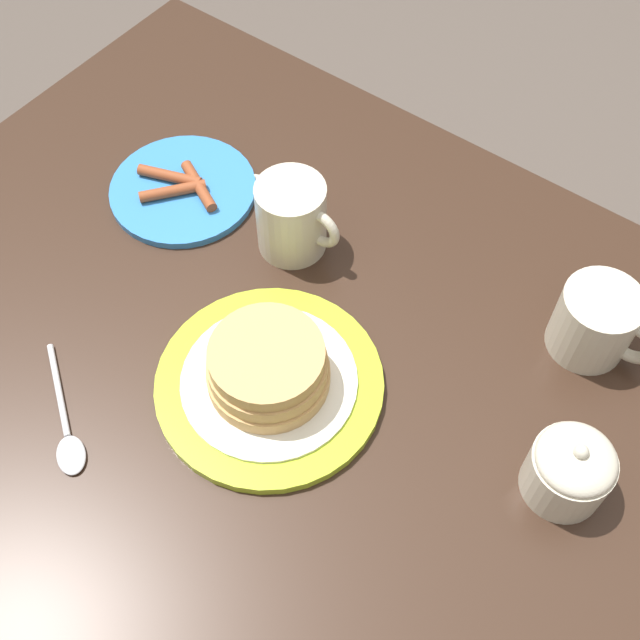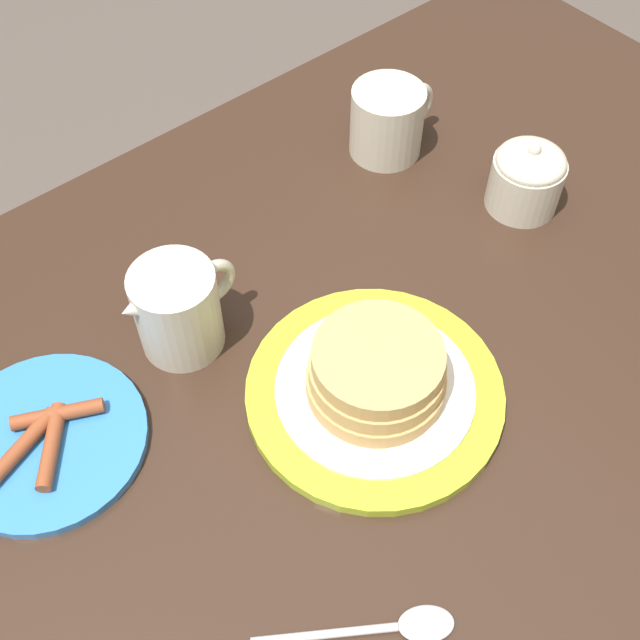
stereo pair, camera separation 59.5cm
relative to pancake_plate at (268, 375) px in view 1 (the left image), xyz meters
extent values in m
plane|color=#51473F|center=(0.06, 0.04, -0.78)|extent=(8.00, 8.00, 0.00)
cube|color=#332116|center=(0.06, 0.04, -0.04)|extent=(1.21, 0.82, 0.03)
cube|color=#332116|center=(-0.48, 0.39, -0.42)|extent=(0.07, 0.07, 0.73)
cylinder|color=#AAC628|center=(0.00, 0.00, -0.02)|extent=(0.24, 0.24, 0.01)
cylinder|color=white|center=(0.00, 0.00, -0.01)|extent=(0.19, 0.19, 0.00)
cylinder|color=tan|center=(0.00, 0.00, 0.00)|extent=(0.13, 0.13, 0.02)
cylinder|color=tan|center=(0.00, 0.00, 0.02)|extent=(0.12, 0.12, 0.02)
cylinder|color=tan|center=(0.00, 0.00, 0.04)|extent=(0.12, 0.12, 0.02)
cylinder|color=#337AC6|center=(-0.26, 0.15, -0.02)|extent=(0.18, 0.18, 0.01)
cylinder|color=brown|center=(-0.28, 0.15, -0.01)|extent=(0.08, 0.04, 0.01)
cylinder|color=brown|center=(-0.24, 0.16, -0.01)|extent=(0.08, 0.05, 0.01)
cylinder|color=brown|center=(-0.26, 0.14, -0.01)|extent=(0.06, 0.07, 0.01)
cylinder|color=beige|center=(0.24, 0.25, 0.02)|extent=(0.09, 0.09, 0.08)
torus|color=beige|center=(0.29, 0.25, 0.02)|extent=(0.06, 0.01, 0.06)
cylinder|color=brown|center=(0.24, 0.25, 0.05)|extent=(0.08, 0.08, 0.00)
cylinder|color=beige|center=(-0.10, 0.17, 0.02)|extent=(0.08, 0.08, 0.09)
cone|color=beige|center=(-0.14, 0.17, 0.06)|extent=(0.04, 0.04, 0.04)
torus|color=beige|center=(-0.06, 0.17, 0.03)|extent=(0.05, 0.01, 0.05)
cylinder|color=beige|center=(0.30, 0.08, 0.00)|extent=(0.08, 0.08, 0.06)
ellipsoid|color=beige|center=(0.30, 0.08, 0.04)|extent=(0.08, 0.08, 0.03)
sphere|color=beige|center=(0.30, 0.08, 0.05)|extent=(0.01, 0.01, 0.01)
cylinder|color=silver|center=(-0.18, -0.14, -0.02)|extent=(0.10, 0.07, 0.01)
ellipsoid|color=silver|center=(-0.11, -0.18, -0.02)|extent=(0.05, 0.05, 0.01)
camera|label=1|loc=(0.29, -0.30, 0.73)|focal=45.00mm
camera|label=2|loc=(-0.30, -0.27, 0.62)|focal=45.00mm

